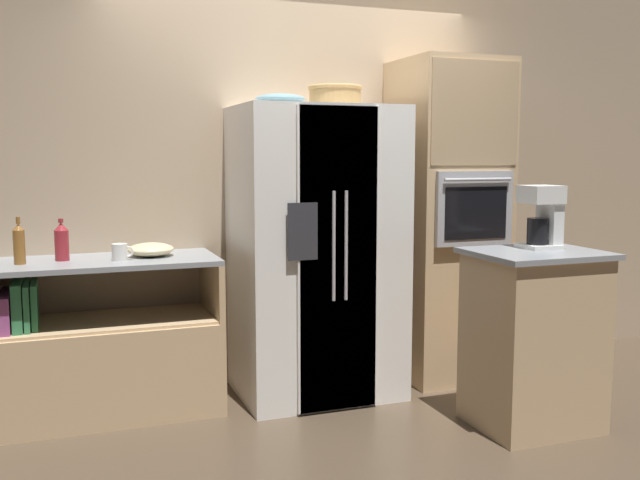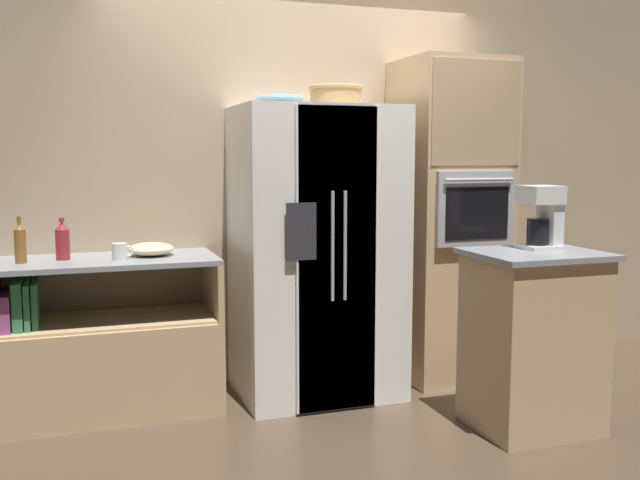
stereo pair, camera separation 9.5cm
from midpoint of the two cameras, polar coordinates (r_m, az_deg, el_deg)
name	(u,v)px [view 2 (the right image)]	position (r m, az deg, el deg)	size (l,w,h in m)	color
ground_plane	(319,397)	(4.58, 0.50, -12.43)	(20.00, 20.00, 0.00)	#4C3D2D
wall_back	(295,171)	(4.80, -1.48, 5.50)	(12.00, 0.06, 2.80)	tan
counter_left	(100,356)	(4.40, -16.63, -8.91)	(1.33, 0.60, 0.92)	tan
refrigerator	(317,253)	(4.45, 0.35, -1.02)	(0.98, 0.79, 1.81)	white
wall_oven	(449,221)	(4.88, 10.82, 1.52)	(0.66, 0.71, 2.13)	tan
island_counter	(533,340)	(4.14, 17.28, -7.65)	(0.69, 0.58, 0.99)	tan
wicker_basket	(336,96)	(4.53, 1.88, 11.48)	(0.34, 0.34, 0.13)	tan
fruit_bowl	(280,99)	(4.31, -2.57, 11.18)	(0.30, 0.30, 0.07)	#668C99
bottle_tall	(63,241)	(4.30, -19.31, -0.06)	(0.08, 0.08, 0.24)	maroon
bottle_short	(20,243)	(4.25, -22.28, -0.21)	(0.06, 0.06, 0.26)	brown
mug	(120,251)	(4.22, -15.08, -0.89)	(0.12, 0.09, 0.10)	silver
mixing_bowl	(151,249)	(4.34, -12.76, -0.71)	(0.27, 0.27, 0.08)	beige
coffee_maker	(544,214)	(4.15, 18.08, 1.95)	(0.20, 0.19, 0.35)	white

